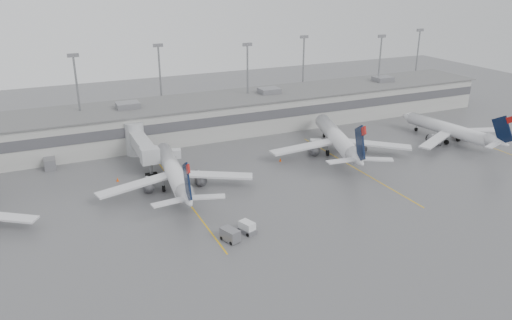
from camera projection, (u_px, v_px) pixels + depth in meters
name	position (u px, v px, depth m)	size (l,w,h in m)	color
ground	(350.00, 241.00, 72.39)	(260.00, 260.00, 0.00)	#565658
terminal	(213.00, 115.00, 120.27)	(152.00, 17.00, 9.45)	#9F9F9A
light_masts	(204.00, 79.00, 122.40)	(142.40, 8.00, 20.60)	gray
jet_bridge_right	(139.00, 143.00, 102.01)	(4.00, 17.20, 7.00)	#A4A7AA
stand_markings	(276.00, 182.00, 92.82)	(105.25, 40.00, 0.01)	#E0A70D
jet_mid_left	(174.00, 173.00, 88.80)	(27.71, 31.20, 10.10)	silver
jet_mid_right	(338.00, 139.00, 105.66)	(28.98, 33.01, 11.02)	silver
jet_far_right	(452.00, 130.00, 113.32)	(26.07, 29.38, 9.52)	silver
baggage_tug	(247.00, 228.00, 74.60)	(2.54, 3.16, 1.77)	silver
baggage_cart	(230.00, 235.00, 72.25)	(2.54, 3.28, 1.86)	slate
gse_uld_b	(175.00, 154.00, 104.55)	(2.57, 1.72, 1.82)	silver
gse_uld_c	(316.00, 143.00, 110.85)	(2.49, 1.66, 1.77)	silver
gse_loader	(50.00, 164.00, 98.70)	(2.12, 3.39, 2.12)	slate
cone_b	(118.00, 179.00, 92.92)	(0.48, 0.48, 0.76)	#FF5005
cone_c	(280.00, 160.00, 102.73)	(0.48, 0.48, 0.77)	#FF5005
cone_d	(453.00, 135.00, 118.11)	(0.48, 0.48, 0.76)	#FF5005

